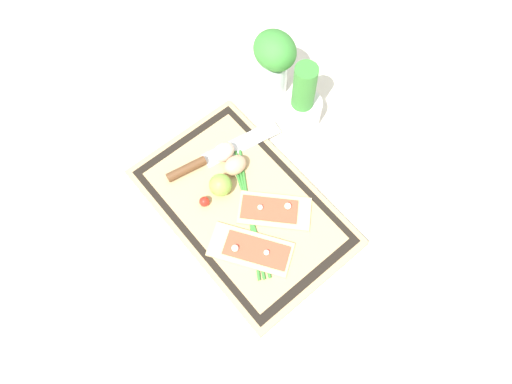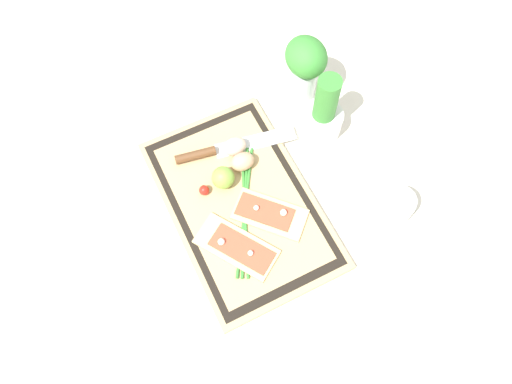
{
  "view_description": "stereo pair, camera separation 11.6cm",
  "coord_description": "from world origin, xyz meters",
  "px_view_note": "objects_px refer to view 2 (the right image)",
  "views": [
    {
      "loc": [
        0.37,
        -0.27,
        1.09
      ],
      "look_at": [
        0.0,
        0.04,
        0.04
      ],
      "focal_mm": 35.0,
      "sensor_mm": 36.0,
      "label": 1
    },
    {
      "loc": [
        0.44,
        -0.18,
        1.09
      ],
      "look_at": [
        0.0,
        0.04,
        0.04
      ],
      "focal_mm": 35.0,
      "sensor_mm": 36.0,
      "label": 2
    }
  ],
  "objects_px": {
    "egg_brown": "(243,162)",
    "herb_pot": "(323,115)",
    "herb_glass": "(305,66)",
    "pizza_slice_far": "(269,214)",
    "knife": "(216,151)",
    "sauce_jar": "(395,209)",
    "egg_pink": "(235,146)",
    "lime": "(223,178)",
    "pizza_slice_near": "(237,247)",
    "cherry_tomato_red": "(204,190)"
  },
  "relations": [
    {
      "from": "egg_brown",
      "to": "herb_pot",
      "type": "distance_m",
      "value": 0.23
    },
    {
      "from": "herb_pot",
      "to": "herb_glass",
      "type": "height_order",
      "value": "same"
    },
    {
      "from": "herb_glass",
      "to": "pizza_slice_far",
      "type": "bearing_deg",
      "value": -40.82
    },
    {
      "from": "knife",
      "to": "sauce_jar",
      "type": "xyz_separation_m",
      "value": [
        0.33,
        0.3,
        0.02
      ]
    },
    {
      "from": "egg_pink",
      "to": "lime",
      "type": "height_order",
      "value": "lime"
    },
    {
      "from": "pizza_slice_near",
      "to": "herb_glass",
      "type": "bearing_deg",
      "value": 133.01
    },
    {
      "from": "pizza_slice_near",
      "to": "cherry_tomato_red",
      "type": "distance_m",
      "value": 0.16
    },
    {
      "from": "pizza_slice_far",
      "to": "lime",
      "type": "xyz_separation_m",
      "value": [
        -0.12,
        -0.06,
        0.02
      ]
    },
    {
      "from": "herb_glass",
      "to": "egg_brown",
      "type": "bearing_deg",
      "value": -60.89
    },
    {
      "from": "pizza_slice_far",
      "to": "knife",
      "type": "relative_size",
      "value": 0.59
    },
    {
      "from": "pizza_slice_near",
      "to": "knife",
      "type": "bearing_deg",
      "value": 166.45
    },
    {
      "from": "knife",
      "to": "herb_glass",
      "type": "xyz_separation_m",
      "value": [
        -0.07,
        0.28,
        0.09
      ]
    },
    {
      "from": "egg_pink",
      "to": "pizza_slice_far",
      "type": "bearing_deg",
      "value": -0.71
    },
    {
      "from": "egg_pink",
      "to": "cherry_tomato_red",
      "type": "xyz_separation_m",
      "value": [
        0.07,
        -0.11,
        -0.01
      ]
    },
    {
      "from": "lime",
      "to": "sauce_jar",
      "type": "height_order",
      "value": "sauce_jar"
    },
    {
      "from": "egg_pink",
      "to": "sauce_jar",
      "type": "distance_m",
      "value": 0.4
    },
    {
      "from": "egg_brown",
      "to": "pizza_slice_far",
      "type": "bearing_deg",
      "value": -0.45
    },
    {
      "from": "egg_pink",
      "to": "egg_brown",
      "type": "bearing_deg",
      "value": -1.49
    },
    {
      "from": "egg_brown",
      "to": "cherry_tomato_red",
      "type": "relative_size",
      "value": 2.38
    },
    {
      "from": "lime",
      "to": "pizza_slice_far",
      "type": "bearing_deg",
      "value": 26.03
    },
    {
      "from": "lime",
      "to": "herb_glass",
      "type": "relative_size",
      "value": 0.27
    },
    {
      "from": "lime",
      "to": "herb_glass",
      "type": "xyz_separation_m",
      "value": [
        -0.15,
        0.29,
        0.07
      ]
    },
    {
      "from": "knife",
      "to": "egg_brown",
      "type": "height_order",
      "value": "egg_brown"
    },
    {
      "from": "herb_glass",
      "to": "sauce_jar",
      "type": "bearing_deg",
      "value": 3.5
    },
    {
      "from": "pizza_slice_near",
      "to": "pizza_slice_far",
      "type": "height_order",
      "value": "same"
    },
    {
      "from": "pizza_slice_far",
      "to": "lime",
      "type": "relative_size",
      "value": 3.31
    },
    {
      "from": "pizza_slice_far",
      "to": "egg_brown",
      "type": "relative_size",
      "value": 3.09
    },
    {
      "from": "herb_glass",
      "to": "cherry_tomato_red",
      "type": "bearing_deg",
      "value": -66.05
    },
    {
      "from": "knife",
      "to": "lime",
      "type": "relative_size",
      "value": 5.64
    },
    {
      "from": "lime",
      "to": "sauce_jar",
      "type": "distance_m",
      "value": 0.4
    },
    {
      "from": "pizza_slice_near",
      "to": "egg_brown",
      "type": "bearing_deg",
      "value": 150.9
    },
    {
      "from": "cherry_tomato_red",
      "to": "egg_brown",
      "type": "bearing_deg",
      "value": 101.83
    },
    {
      "from": "herb_glass",
      "to": "pizza_slice_near",
      "type": "bearing_deg",
      "value": -46.99
    },
    {
      "from": "sauce_jar",
      "to": "herb_pot",
      "type": "bearing_deg",
      "value": -173.66
    },
    {
      "from": "knife",
      "to": "egg_pink",
      "type": "relative_size",
      "value": 5.25
    },
    {
      "from": "cherry_tomato_red",
      "to": "herb_glass",
      "type": "bearing_deg",
      "value": 113.95
    },
    {
      "from": "herb_pot",
      "to": "sauce_jar",
      "type": "bearing_deg",
      "value": 6.34
    },
    {
      "from": "knife",
      "to": "herb_pot",
      "type": "xyz_separation_m",
      "value": [
        0.05,
        0.27,
        0.04
      ]
    },
    {
      "from": "pizza_slice_near",
      "to": "egg_pink",
      "type": "bearing_deg",
      "value": 155.78
    },
    {
      "from": "egg_pink",
      "to": "cherry_tomato_red",
      "type": "bearing_deg",
      "value": -58.49
    },
    {
      "from": "knife",
      "to": "egg_pink",
      "type": "xyz_separation_m",
      "value": [
        0.02,
        0.04,
        0.01
      ]
    },
    {
      "from": "herb_glass",
      "to": "knife",
      "type": "bearing_deg",
      "value": -76.48
    },
    {
      "from": "pizza_slice_far",
      "to": "herb_pot",
      "type": "xyz_separation_m",
      "value": [
        -0.16,
        0.23,
        0.05
      ]
    },
    {
      "from": "pizza_slice_near",
      "to": "egg_brown",
      "type": "distance_m",
      "value": 0.21
    },
    {
      "from": "pizza_slice_far",
      "to": "knife",
      "type": "xyz_separation_m",
      "value": [
        -0.2,
        -0.04,
        0.0
      ]
    },
    {
      "from": "egg_pink",
      "to": "herb_pot",
      "type": "distance_m",
      "value": 0.23
    },
    {
      "from": "herb_pot",
      "to": "herb_glass",
      "type": "xyz_separation_m",
      "value": [
        -0.11,
        0.01,
        0.05
      ]
    },
    {
      "from": "knife",
      "to": "egg_pink",
      "type": "distance_m",
      "value": 0.05
    },
    {
      "from": "cherry_tomato_red",
      "to": "herb_pot",
      "type": "relative_size",
      "value": 0.12
    },
    {
      "from": "pizza_slice_near",
      "to": "herb_pot",
      "type": "distance_m",
      "value": 0.38
    }
  ]
}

